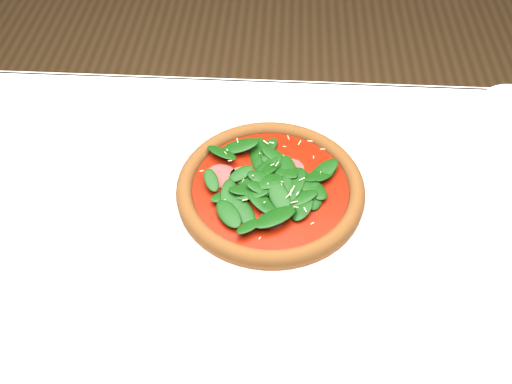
{
  "coord_description": "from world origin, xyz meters",
  "views": [
    {
      "loc": [
        0.07,
        -0.56,
        1.49
      ],
      "look_at": [
        0.04,
        0.07,
        0.77
      ],
      "focal_mm": 40.0,
      "sensor_mm": 36.0,
      "label": 1
    }
  ],
  "objects": [
    {
      "name": "pizza",
      "position": [
        0.06,
        0.08,
        0.78
      ],
      "size": [
        0.39,
        0.39,
        0.04
      ],
      "rotation": [
        0.0,
        0.0,
        -0.27
      ],
      "color": "brown",
      "rests_on": "plate"
    },
    {
      "name": "plate",
      "position": [
        0.06,
        0.08,
        0.76
      ],
      "size": [
        0.37,
        0.37,
        0.02
      ],
      "color": "white",
      "rests_on": "dining_table"
    },
    {
      "name": "dining_table",
      "position": [
        0.0,
        0.0,
        0.65
      ],
      "size": [
        1.21,
        0.81,
        0.75
      ],
      "color": "white",
      "rests_on": "ground"
    }
  ]
}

